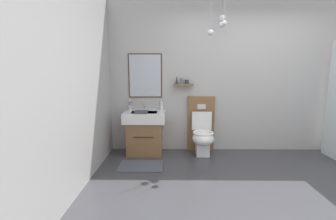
{
  "coord_description": "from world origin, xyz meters",
  "views": [
    {
      "loc": [
        -1.31,
        -2.54,
        1.45
      ],
      "look_at": [
        -1.35,
        1.19,
        0.82
      ],
      "focal_mm": 24.67,
      "sensor_mm": 36.0,
      "label": 1
    }
  ],
  "objects_px": {
    "vanity_sink_left": "(145,131)",
    "folded_hand_towel": "(141,112)",
    "soap_dispenser": "(161,106)",
    "toilet": "(202,133)",
    "toothbrush_cup": "(130,107)"
  },
  "relations": [
    {
      "from": "toilet",
      "to": "soap_dispenser",
      "type": "xyz_separation_m",
      "value": [
        -0.72,
        0.17,
        0.46
      ]
    },
    {
      "from": "toilet",
      "to": "toothbrush_cup",
      "type": "bearing_deg",
      "value": 172.9
    },
    {
      "from": "toothbrush_cup",
      "to": "soap_dispenser",
      "type": "height_order",
      "value": "toothbrush_cup"
    },
    {
      "from": "vanity_sink_left",
      "to": "toilet",
      "type": "height_order",
      "value": "toilet"
    },
    {
      "from": "soap_dispenser",
      "to": "toilet",
      "type": "bearing_deg",
      "value": -13.32
    },
    {
      "from": "vanity_sink_left",
      "to": "folded_hand_towel",
      "type": "distance_m",
      "value": 0.4
    },
    {
      "from": "toothbrush_cup",
      "to": "soap_dispenser",
      "type": "relative_size",
      "value": 1.03
    },
    {
      "from": "toothbrush_cup",
      "to": "folded_hand_towel",
      "type": "distance_m",
      "value": 0.4
    },
    {
      "from": "vanity_sink_left",
      "to": "folded_hand_towel",
      "type": "bearing_deg",
      "value": -105.19
    },
    {
      "from": "vanity_sink_left",
      "to": "toilet",
      "type": "distance_m",
      "value": 1.01
    },
    {
      "from": "vanity_sink_left",
      "to": "toothbrush_cup",
      "type": "xyz_separation_m",
      "value": [
        -0.28,
        0.17,
        0.41
      ]
    },
    {
      "from": "vanity_sink_left",
      "to": "folded_hand_towel",
      "type": "relative_size",
      "value": 3.4
    },
    {
      "from": "vanity_sink_left",
      "to": "folded_hand_towel",
      "type": "xyz_separation_m",
      "value": [
        -0.04,
        -0.15,
        0.37
      ]
    },
    {
      "from": "vanity_sink_left",
      "to": "soap_dispenser",
      "type": "height_order",
      "value": "soap_dispenser"
    },
    {
      "from": "toilet",
      "to": "toothbrush_cup",
      "type": "xyz_separation_m",
      "value": [
        -1.29,
        0.16,
        0.43
      ]
    }
  ]
}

